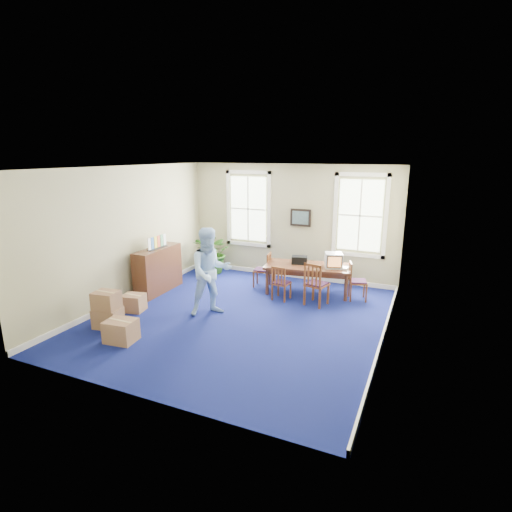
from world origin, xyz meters
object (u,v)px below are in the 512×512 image
at_px(man, 210,272).
at_px(credenza, 158,269).
at_px(conference_table, 307,279).
at_px(potted_plant, 214,252).
at_px(cardboard_boxes, 118,308).
at_px(chair_near_left, 282,283).
at_px(crt_tv, 334,260).

height_order(man, credenza, man).
distance_m(conference_table, man, 2.76).
height_order(potted_plant, cardboard_boxes, potted_plant).
bearing_deg(conference_table, man, -135.15).
relative_size(conference_table, chair_near_left, 2.48).
xyz_separation_m(chair_near_left, man, (-1.12, -1.47, 0.54)).
bearing_deg(man, potted_plant, 73.51).
xyz_separation_m(crt_tv, chair_near_left, (-1.07, -0.78, -0.48)).
bearing_deg(man, conference_table, 9.96).
height_order(conference_table, man, man).
bearing_deg(conference_table, potted_plant, 160.06).
bearing_deg(credenza, man, -22.11).
height_order(conference_table, cardboard_boxes, cardboard_boxes).
xyz_separation_m(chair_near_left, potted_plant, (-2.59, 1.27, 0.21)).
bearing_deg(conference_table, credenza, -167.64).
height_order(credenza, cardboard_boxes, credenza).
xyz_separation_m(potted_plant, cardboard_boxes, (0.08, -4.10, -0.24)).
distance_m(conference_table, crt_tv, 0.84).
bearing_deg(credenza, potted_plant, 73.95).
distance_m(crt_tv, man, 3.13).
height_order(conference_table, chair_near_left, chair_near_left).
bearing_deg(chair_near_left, man, 58.57).
bearing_deg(cardboard_boxes, crt_tv, 45.28).
xyz_separation_m(man, cardboard_boxes, (-1.39, -1.37, -0.57)).
relative_size(conference_table, potted_plant, 1.68).
distance_m(credenza, potted_plant, 2.05).
relative_size(crt_tv, man, 0.23).
height_order(conference_table, credenza, credenza).
distance_m(crt_tv, credenza, 4.44).
bearing_deg(crt_tv, potted_plant, 151.89).
relative_size(conference_table, credenza, 1.40).
bearing_deg(chair_near_left, cardboard_boxes, 54.33).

